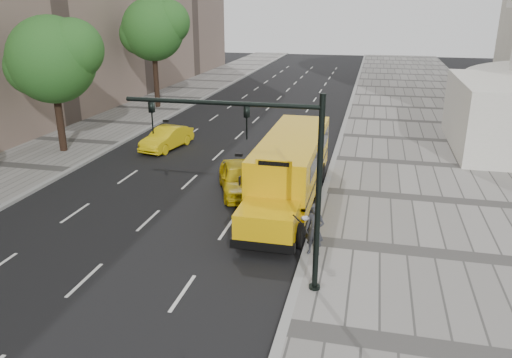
% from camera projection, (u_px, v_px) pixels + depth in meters
% --- Properties ---
extents(ground, '(140.00, 140.00, 0.00)m').
position_uv_depth(ground, '(208.00, 183.00, 25.70)').
color(ground, black).
rests_on(ground, ground).
extents(sidewalk_museum, '(12.00, 140.00, 0.15)m').
position_uv_depth(sidewalk_museum, '(454.00, 202.00, 23.08)').
color(sidewalk_museum, gray).
rests_on(sidewalk_museum, ground).
extents(sidewalk_far, '(6.00, 140.00, 0.15)m').
position_uv_depth(sidewalk_far, '(22.00, 167.00, 28.06)').
color(sidewalk_far, gray).
rests_on(sidewalk_far, ground).
extents(curb_museum, '(0.30, 140.00, 0.15)m').
position_uv_depth(curb_museum, '(324.00, 192.00, 24.38)').
color(curb_museum, gray).
rests_on(curb_museum, ground).
extents(curb_far, '(0.30, 140.00, 0.15)m').
position_uv_depth(curb_far, '(69.00, 171.00, 27.41)').
color(curb_far, gray).
rests_on(curb_far, ground).
extents(tree_b, '(5.71, 5.07, 8.19)m').
position_uv_depth(tree_b, '(53.00, 59.00, 29.09)').
color(tree_b, black).
rests_on(tree_b, ground).
extents(tree_c, '(5.85, 5.20, 9.29)m').
position_uv_depth(tree_c, '(154.00, 29.00, 41.83)').
color(tree_c, black).
rests_on(tree_c, ground).
extents(school_bus, '(2.96, 11.56, 3.19)m').
position_uv_depth(school_bus, '(291.00, 163.00, 23.08)').
color(school_bus, '#E2A808').
rests_on(school_bus, ground).
extents(taxi_near, '(3.27, 4.76, 1.50)m').
position_uv_depth(taxi_near, '(239.00, 178.00, 24.18)').
color(taxi_near, gold).
rests_on(taxi_near, ground).
extents(taxi_far, '(2.26, 4.45, 1.40)m').
position_uv_depth(taxi_far, '(167.00, 138.00, 31.60)').
color(taxi_far, gold).
rests_on(taxi_far, ground).
extents(pedestrian, '(0.81, 0.65, 1.95)m').
position_uv_depth(pedestrian, '(315.00, 230.00, 17.83)').
color(pedestrian, '#2D2F35').
rests_on(pedestrian, sidewalk_museum).
extents(traffic_signal, '(6.18, 0.36, 6.40)m').
position_uv_depth(traffic_signal, '(273.00, 168.00, 14.97)').
color(traffic_signal, black).
rests_on(traffic_signal, ground).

